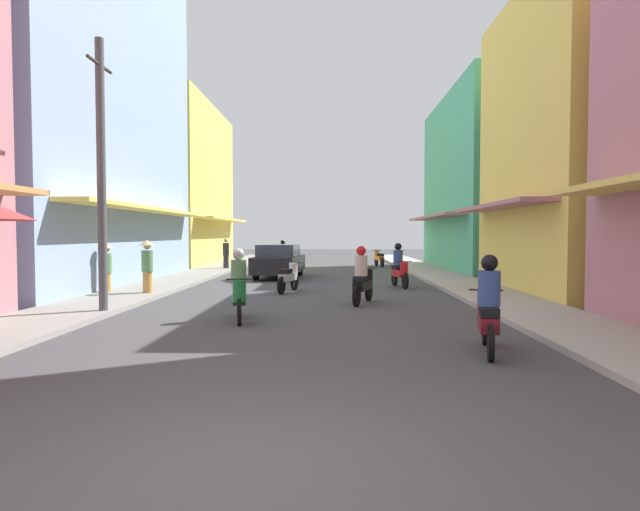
% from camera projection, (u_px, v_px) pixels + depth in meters
% --- Properties ---
extents(ground_plane, '(91.31, 91.31, 0.00)m').
position_uv_depth(ground_plane, '(315.00, 282.00, 20.89)').
color(ground_plane, '#424244').
extents(sidewalk_left, '(2.20, 49.51, 0.12)m').
position_uv_depth(sidewalk_left, '(178.00, 280.00, 21.03)').
color(sidewalk_left, gray).
rests_on(sidewalk_left, ground).
extents(sidewalk_right, '(2.20, 49.51, 0.12)m').
position_uv_depth(sidewalk_right, '(454.00, 281.00, 20.75)').
color(sidewalk_right, '#ADA89E').
rests_on(sidewalk_right, ground).
extents(building_left_mid, '(7.05, 13.72, 17.12)m').
position_uv_depth(building_left_mid, '(56.00, 54.00, 19.55)').
color(building_left_mid, '#8CA5CC').
rests_on(building_left_mid, ground).
extents(building_left_far, '(7.05, 11.34, 9.71)m').
position_uv_depth(building_left_far, '(167.00, 186.00, 32.62)').
color(building_left_far, '#EFD159').
rests_on(building_left_far, ground).
extents(building_right_mid, '(7.05, 8.01, 9.67)m').
position_uv_depth(building_right_mid, '(609.00, 143.00, 16.92)').
color(building_right_mid, '#EFD159').
rests_on(building_right_mid, ground).
extents(building_right_far, '(7.05, 12.03, 9.16)m').
position_uv_depth(building_right_far, '(501.00, 183.00, 27.88)').
color(building_right_far, '#4CB28C').
rests_on(building_right_far, ground).
extents(motorbike_white, '(0.55, 1.81, 1.58)m').
position_uv_depth(motorbike_white, '(283.00, 256.00, 29.06)').
color(motorbike_white, black).
rests_on(motorbike_white, ground).
extents(motorbike_orange, '(0.61, 1.79, 0.96)m').
position_uv_depth(motorbike_orange, '(379.00, 258.00, 30.74)').
color(motorbike_orange, black).
rests_on(motorbike_orange, ground).
extents(motorbike_silver, '(0.68, 1.77, 0.96)m').
position_uv_depth(motorbike_silver, '(289.00, 277.00, 17.25)').
color(motorbike_silver, black).
rests_on(motorbike_silver, ground).
extents(motorbike_red, '(0.60, 1.79, 1.58)m').
position_uv_depth(motorbike_red, '(399.00, 268.00, 18.79)').
color(motorbike_red, black).
rests_on(motorbike_red, ground).
extents(motorbike_green, '(0.61, 1.79, 1.58)m').
position_uv_depth(motorbike_green, '(239.00, 288.00, 11.58)').
color(motorbike_green, black).
rests_on(motorbike_green, ground).
extents(motorbike_maroon, '(0.63, 1.79, 1.58)m').
position_uv_depth(motorbike_maroon, '(488.00, 309.00, 8.40)').
color(motorbike_maroon, black).
rests_on(motorbike_maroon, ground).
extents(motorbike_black, '(0.75, 1.74, 1.58)m').
position_uv_depth(motorbike_black, '(363.00, 278.00, 14.32)').
color(motorbike_black, black).
rests_on(motorbike_black, ground).
extents(parked_car, '(2.05, 4.22, 1.45)m').
position_uv_depth(parked_car, '(279.00, 261.00, 22.85)').
color(parked_car, black).
rests_on(parked_car, ground).
extents(pedestrian_foreground, '(0.44, 0.44, 1.62)m').
position_uv_depth(pedestrian_foreground, '(106.00, 266.00, 16.24)').
color(pedestrian_foreground, '#BF8C3F').
rests_on(pedestrian_foreground, ground).
extents(pedestrian_far, '(0.44, 0.44, 1.72)m').
position_uv_depth(pedestrian_far, '(147.00, 265.00, 16.00)').
color(pedestrian_far, '#BF8C3F').
rests_on(pedestrian_far, ground).
extents(pedestrian_crossing, '(0.34, 0.34, 1.68)m').
position_uv_depth(pedestrian_crossing, '(226.00, 254.00, 27.55)').
color(pedestrian_crossing, '#262628').
rests_on(pedestrian_crossing, ground).
extents(utility_pole, '(0.20, 1.20, 6.37)m').
position_uv_depth(utility_pole, '(101.00, 175.00, 12.18)').
color(utility_pole, '#4C4C4F').
rests_on(utility_pole, ground).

